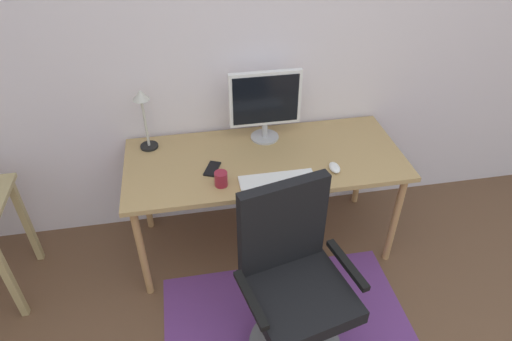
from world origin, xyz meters
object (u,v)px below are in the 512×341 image
object	(u,v)px
computer_mouse	(335,168)
desk_lamp	(143,109)
desk	(265,166)
keyboard	(277,180)
cell_phone	(212,169)
coffee_cup	(221,179)
monitor	(265,102)
office_chair	(293,292)

from	to	relation	value
computer_mouse	desk_lamp	bearing A→B (deg)	157.80
desk	keyboard	bearing A→B (deg)	-84.44
desk	desk_lamp	world-z (taller)	desk_lamp
keyboard	cell_phone	xyz separation A→B (m)	(-0.35, 0.18, -0.00)
coffee_cup	cell_phone	distance (m)	0.16
keyboard	computer_mouse	world-z (taller)	computer_mouse
monitor	coffee_cup	bearing A→B (deg)	-127.48
desk	coffee_cup	size ratio (longest dim) A/B	19.69
office_chair	keyboard	bearing A→B (deg)	73.87
desk	coffee_cup	xyz separation A→B (m)	(-0.29, -0.22, 0.10)
desk	monitor	distance (m)	0.39
computer_mouse	coffee_cup	world-z (taller)	coffee_cup
keyboard	office_chair	xyz separation A→B (m)	(-0.03, -0.54, -0.29)
desk	cell_phone	bearing A→B (deg)	-168.84
monitor	office_chair	bearing A→B (deg)	-92.70
monitor	keyboard	distance (m)	0.52
desk	computer_mouse	xyz separation A→B (m)	(0.37, -0.20, 0.08)
monitor	desk_lamp	distance (m)	0.73
monitor	computer_mouse	size ratio (longest dim) A/B	4.39
desk_lamp	keyboard	bearing A→B (deg)	-33.95
keyboard	cell_phone	bearing A→B (deg)	153.12
coffee_cup	cell_phone	xyz separation A→B (m)	(-0.04, 0.15, -0.04)
keyboard	cell_phone	distance (m)	0.39
coffee_cup	desk_lamp	distance (m)	0.65
desk_lamp	office_chair	xyz separation A→B (m)	(0.68, -1.02, -0.55)
cell_phone	office_chair	size ratio (longest dim) A/B	0.14
cell_phone	computer_mouse	bearing A→B (deg)	12.52
cell_phone	desk_lamp	bearing A→B (deg)	163.34
monitor	office_chair	xyz separation A→B (m)	(-0.05, -1.00, -0.54)
coffee_cup	office_chair	size ratio (longest dim) A/B	0.08
cell_phone	desk_lamp	distance (m)	0.54
monitor	desk_lamp	bearing A→B (deg)	178.22
monitor	keyboard	world-z (taller)	monitor
keyboard	coffee_cup	distance (m)	0.32
keyboard	desk	bearing A→B (deg)	95.56
desk_lamp	cell_phone	bearing A→B (deg)	-39.79
keyboard	office_chair	size ratio (longest dim) A/B	0.42
desk	computer_mouse	world-z (taller)	computer_mouse
keyboard	computer_mouse	bearing A→B (deg)	7.47
desk	keyboard	world-z (taller)	keyboard
desk_lamp	computer_mouse	bearing A→B (deg)	-22.20
computer_mouse	cell_phone	size ratio (longest dim) A/B	0.74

